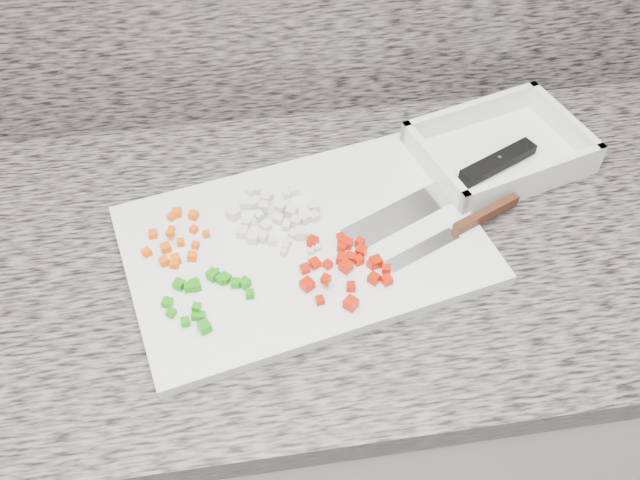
{
  "coord_description": "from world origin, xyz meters",
  "views": [
    {
      "loc": [
        -0.03,
        0.76,
        1.68
      ],
      "look_at": [
        0.07,
        1.41,
        0.94
      ],
      "focal_mm": 40.0,
      "sensor_mm": 36.0,
      "label": 1
    }
  ],
  "objects": [
    {
      "name": "green_pepper_pile",
      "position": [
        -0.09,
        1.35,
        0.92
      ],
      "size": [
        0.12,
        0.1,
        0.02
      ],
      "color": "#1B880C",
      "rests_on": "cutting_board"
    },
    {
      "name": "paring_knife",
      "position": [
        0.29,
        1.42,
        0.92
      ],
      "size": [
        0.22,
        0.11,
        0.02
      ],
      "rotation": [
        0.0,
        0.0,
        0.43
      ],
      "color": "white",
      "rests_on": "cutting_board"
    },
    {
      "name": "onion_pile",
      "position": [
        0.01,
        1.48,
        0.92
      ],
      "size": [
        0.14,
        0.12,
        0.02
      ],
      "color": "beige",
      "rests_on": "cutting_board"
    },
    {
      "name": "carrot_pile",
      "position": [
        -0.13,
        1.45,
        0.92
      ],
      "size": [
        0.1,
        0.11,
        0.02
      ],
      "color": "#F75605",
      "rests_on": "cutting_board"
    },
    {
      "name": "chef_knife",
      "position": [
        0.31,
        1.51,
        0.92
      ],
      "size": [
        0.34,
        0.19,
        0.02
      ],
      "rotation": [
        0.0,
        0.0,
        0.44
      ],
      "color": "white",
      "rests_on": "cutting_board"
    },
    {
      "name": "cabinet",
      "position": [
        0.0,
        1.44,
        0.43
      ],
      "size": [
        3.92,
        0.62,
        0.86
      ],
      "primitive_type": "cube",
      "color": "beige",
      "rests_on": "ground"
    },
    {
      "name": "countertop",
      "position": [
        0.0,
        1.44,
        0.88
      ],
      "size": [
        3.96,
        0.64,
        0.04
      ],
      "primitive_type": "cube",
      "color": "#655F59",
      "rests_on": "cabinet"
    },
    {
      "name": "cutting_board",
      "position": [
        0.05,
        1.43,
        0.91
      ],
      "size": [
        0.56,
        0.43,
        0.02
      ],
      "primitive_type": "cube",
      "rotation": [
        0.0,
        0.0,
        0.21
      ],
      "color": "silver",
      "rests_on": "countertop"
    },
    {
      "name": "garlic_pile",
      "position": [
        0.04,
        1.42,
        0.92
      ],
      "size": [
        0.06,
        0.06,
        0.01
      ],
      "color": "beige",
      "rests_on": "cutting_board"
    },
    {
      "name": "tray",
      "position": [
        0.38,
        1.57,
        0.92
      ],
      "size": [
        0.3,
        0.25,
        0.05
      ],
      "rotation": [
        0.0,
        0.0,
        0.28
      ],
      "color": "silver",
      "rests_on": "countertop"
    },
    {
      "name": "red_pepper_pile",
      "position": [
        0.1,
        1.37,
        0.92
      ],
      "size": [
        0.13,
        0.14,
        0.02
      ],
      "color": "#C01502",
      "rests_on": "cutting_board"
    }
  ]
}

